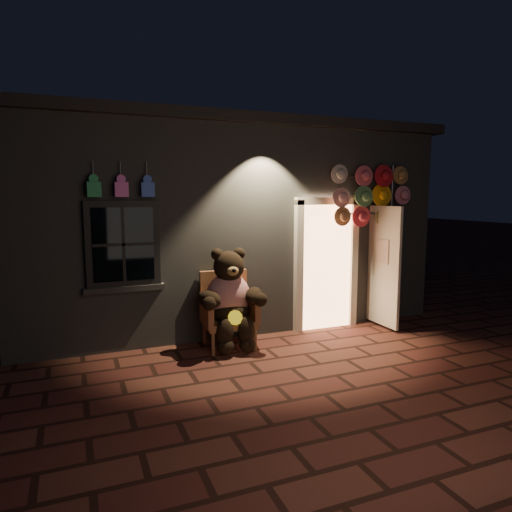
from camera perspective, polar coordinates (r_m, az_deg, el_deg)
ground at (r=6.09m, az=4.48°, el=-13.84°), size 60.00×60.00×0.00m
shop_building at (r=9.42m, az=-6.32°, el=4.59°), size 7.30×5.95×3.51m
wicker_armchair at (r=6.80m, az=-3.60°, el=-6.66°), size 0.80×0.73×1.10m
teddy_bear at (r=6.62m, az=-3.27°, el=-5.34°), size 1.05×0.83×1.44m
hat_rack at (r=7.85m, az=14.16°, el=7.38°), size 1.56×0.22×2.75m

